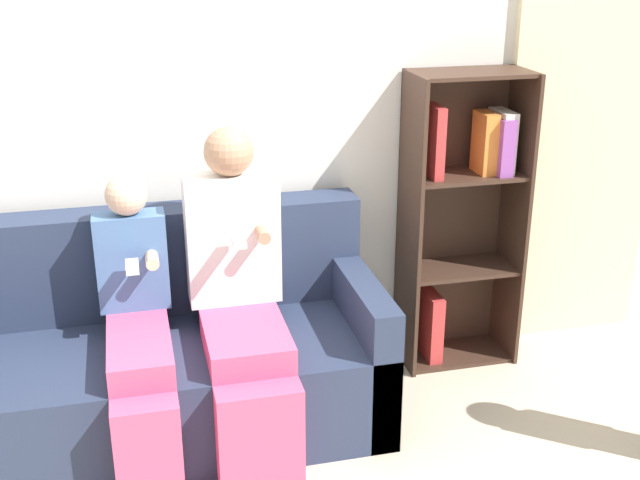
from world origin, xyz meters
TOP-DOWN VIEW (x-y plane):
  - back_wall at (0.00, 0.95)m, footprint 10.00×0.06m
  - curtain_panel at (1.99, 0.90)m, footprint 0.79×0.04m
  - couch at (-0.17, 0.52)m, footprint 1.92×0.82m
  - adult_seated at (0.20, 0.39)m, footprint 0.38×0.74m
  - child_seated at (-0.22, 0.35)m, footprint 0.29×0.74m
  - bookshelf at (1.32, 0.79)m, footprint 0.55×0.31m

SIDE VIEW (x-z plane):
  - couch at x=-0.17m, z-range -0.14..0.75m
  - child_seated at x=-0.22m, z-range 0.00..1.10m
  - adult_seated at x=0.20m, z-range 0.01..1.29m
  - bookshelf at x=1.32m, z-range 0.05..1.47m
  - curtain_panel at x=1.99m, z-range 0.00..2.32m
  - back_wall at x=0.00m, z-range 0.00..2.55m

